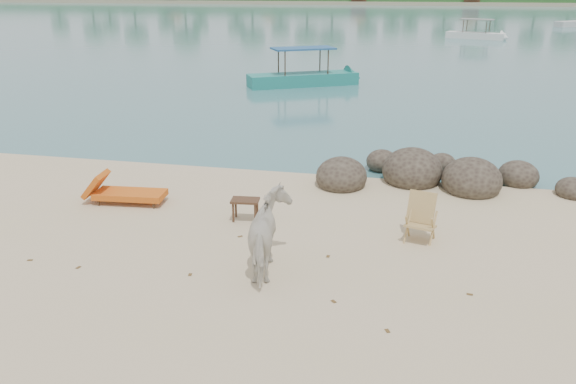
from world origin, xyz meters
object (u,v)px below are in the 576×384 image
boulders (430,176)px  deck_chair (421,221)px  side_table (245,211)px  cow (271,236)px  lounge_chair (130,192)px  boat_near (303,54)px

boulders → deck_chair: 3.48m
boulders → side_table: bearing=-140.4°
cow → deck_chair: (2.53, 1.76, -0.23)m
side_table → boulders: bearing=33.9°
boulders → side_table: (-3.85, -3.18, 0.01)m
lounge_chair → boat_near: boat_near is taller
lounge_chair → boat_near: 16.54m
cow → lounge_chair: bearing=-43.9°
side_table → lounge_chair: 2.86m
side_table → cow: bearing=-68.7°
boulders → lounge_chair: bearing=-157.6°
deck_chair → boat_near: (-5.46, 17.18, 1.03)m
cow → side_table: (-1.04, 2.04, -0.45)m
boulders → deck_chair: size_ratio=7.10×
lounge_chair → boat_near: size_ratio=0.32×
deck_chair → boat_near: boat_near is taller
side_table → lounge_chair: bearing=165.6°
boat_near → side_table: bearing=-112.0°
deck_chair → boat_near: 18.05m
cow → boat_near: boat_near is taller
boulders → boat_near: 14.92m
side_table → lounge_chair: (-2.83, 0.43, 0.06)m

